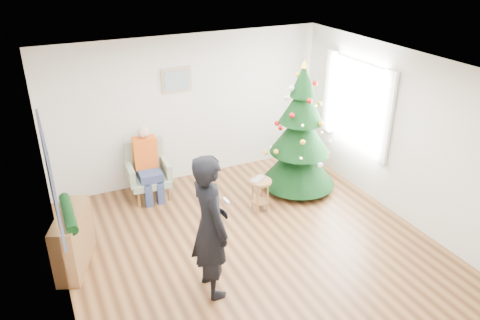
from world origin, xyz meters
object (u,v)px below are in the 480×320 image
stool (260,195)px  armchair (149,177)px  console (73,240)px  christmas_tree (300,134)px  standing_man (210,226)px

stool → armchair: (-1.49, 1.22, 0.07)m
armchair → console: 2.00m
stool → console: console is taller
christmas_tree → armchair: size_ratio=2.39×
stool → standing_man: (-1.42, -1.42, 0.66)m
christmas_tree → console: 3.93m
standing_man → console: (-1.48, 1.23, -0.53)m
armchair → standing_man: (0.07, -2.65, 0.58)m
standing_man → console: bearing=48.6°
christmas_tree → armchair: bearing=160.5°
stool → armchair: armchair is taller
armchair → christmas_tree: bearing=-16.0°
christmas_tree → stool: size_ratio=4.26×
christmas_tree → console: (-3.84, -0.56, -0.64)m
armchair → standing_man: size_ratio=0.52×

